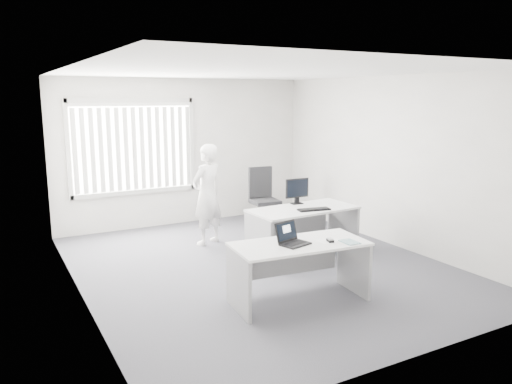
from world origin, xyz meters
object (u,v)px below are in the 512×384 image
person (207,195)px  laptop (295,234)px  desk_far (303,222)px  monitor (297,191)px  office_chair (264,208)px  desk_near (299,259)px

person → laptop: person is taller
desk_far → laptop: bearing=-129.9°
desk_far → monitor: monitor is taller
desk_far → laptop: 1.89m
office_chair → monitor: monitor is taller
office_chair → person: size_ratio=0.67×
desk_near → monitor: size_ratio=4.11×
person → monitor: (1.12, -1.02, 0.12)m
office_chair → monitor: (-0.28, -1.56, 0.62)m
monitor → laptop: bearing=-121.6°
person → laptop: size_ratio=5.06×
office_chair → desk_far: bearing=-95.3°
person → monitor: size_ratio=4.14×
desk_near → office_chair: size_ratio=1.48×
monitor → desk_near: bearing=-120.2°
person → laptop: (-0.09, -2.82, 0.02)m
desk_far → office_chair: office_chair is taller
monitor → office_chair: bearing=82.1°
desk_far → monitor: size_ratio=4.20×
laptop → monitor: (1.21, 1.80, 0.10)m
office_chair → laptop: size_ratio=3.38×
desk_far → desk_near: bearing=-128.4°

